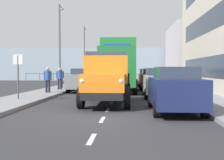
{
  "coord_description": "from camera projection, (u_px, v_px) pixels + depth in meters",
  "views": [
    {
      "loc": [
        -0.88,
        10.28,
        1.61
      ],
      "look_at": [
        0.28,
        -8.47,
        0.95
      ],
      "focal_mm": 45.82,
      "sensor_mm": 36.0,
      "label": 1
    }
  ],
  "objects": [
    {
      "name": "truck_vintage_orange",
      "position": [
        107.0,
        79.0,
        13.08
      ],
      "size": [
        2.17,
        5.64,
        2.43
      ],
      "color": "black",
      "rests_on": "ground_plane"
    },
    {
      "name": "pedestrian_in_dark_coat",
      "position": [
        48.0,
        78.0,
        18.54
      ],
      "size": [
        0.53,
        0.34,
        1.65
      ],
      "color": "black",
      "rests_on": "sidewalk_right"
    },
    {
      "name": "car_grey_oppositeside_0",
      "position": [
        84.0,
        80.0,
        21.43
      ],
      "size": [
        1.93,
        4.67,
        1.72
      ],
      "color": "slate",
      "rests_on": "ground_plane"
    },
    {
      "name": "car_silver_kerbside_1",
      "position": [
        159.0,
        82.0,
        16.73
      ],
      "size": [
        1.77,
        4.23,
        1.72
      ],
      "color": "#B7BABF",
      "rests_on": "ground_plane"
    },
    {
      "name": "lorry_cargo_green",
      "position": [
        119.0,
        64.0,
        21.49
      ],
      "size": [
        2.58,
        8.2,
        3.87
      ],
      "color": "#1E7033",
      "rests_on": "ground_plane"
    },
    {
      "name": "sidewalk_left",
      "position": [
        182.0,
        91.0,
        21.14
      ],
      "size": [
        2.51,
        38.73,
        0.15
      ],
      "primitive_type": "cube",
      "color": "gray",
      "rests_on": "ground_plane"
    },
    {
      "name": "road_centreline_markings",
      "position": [
        118.0,
        92.0,
        20.91
      ],
      "size": [
        0.12,
        34.87,
        0.01
      ],
      "color": "silver",
      "rests_on": "ground_plane"
    },
    {
      "name": "pedestrian_strolling",
      "position": [
        60.0,
        77.0,
        21.54
      ],
      "size": [
        0.53,
        0.34,
        1.63
      ],
      "color": "black",
      "rests_on": "sidewalk_right"
    },
    {
      "name": "lamp_post_promenade",
      "position": [
        60.0,
        39.0,
        23.74
      ],
      "size": [
        0.32,
        1.14,
        6.89
      ],
      "color": "#59595B",
      "rests_on": "sidewalk_right"
    },
    {
      "name": "sidewalk_right",
      "position": [
        55.0,
        90.0,
        21.73
      ],
      "size": [
        2.51,
        38.73,
        0.15
      ],
      "primitive_type": "cube",
      "color": "gray",
      "rests_on": "ground_plane"
    },
    {
      "name": "pedestrian_couple_b",
      "position": [
        61.0,
        76.0,
        25.42
      ],
      "size": [
        0.53,
        0.34,
        1.63
      ],
      "color": "#4C473D",
      "rests_on": "sidewalk_right"
    },
    {
      "name": "ground_plane",
      "position": [
        118.0,
        91.0,
        21.44
      ],
      "size": [
        80.0,
        80.0,
        0.0
      ],
      "primitive_type": "plane",
      "color": "#2D2D30"
    },
    {
      "name": "car_black_oppositeside_2",
      "position": [
        101.0,
        76.0,
        34.11
      ],
      "size": [
        1.96,
        4.49,
        1.72
      ],
      "color": "black",
      "rests_on": "ground_plane"
    },
    {
      "name": "car_maroon_oppositeside_1",
      "position": [
        95.0,
        77.0,
        28.16
      ],
      "size": [
        1.95,
        4.14,
        1.72
      ],
      "color": "maroon",
      "rests_on": "ground_plane"
    },
    {
      "name": "lamp_post_far",
      "position": [
        85.0,
        49.0,
        35.09
      ],
      "size": [
        0.32,
        1.14,
        6.82
      ],
      "color": "#59595B",
      "rests_on": "sidewalk_right"
    },
    {
      "name": "street_sign",
      "position": [
        18.0,
        69.0,
        14.45
      ],
      "size": [
        0.5,
        0.07,
        2.25
      ],
      "color": "#4C4C4C",
      "rests_on": "sidewalk_right"
    },
    {
      "name": "car_navy_kerbside_near",
      "position": [
        174.0,
        89.0,
        10.91
      ],
      "size": [
        1.78,
        4.43,
        1.72
      ],
      "color": "navy",
      "rests_on": "ground_plane"
    },
    {
      "name": "pedestrian_couple_a",
      "position": [
        61.0,
        76.0,
        23.91
      ],
      "size": [
        0.53,
        0.34,
        1.6
      ],
      "color": "#4C473D",
      "rests_on": "sidewalk_right"
    },
    {
      "name": "building_far_block",
      "position": [
        199.0,
        55.0,
        35.53
      ],
      "size": [
        6.95,
        10.65,
        7.08
      ],
      "color": "#B7B2B7",
      "rests_on": "ground_plane"
    },
    {
      "name": "car_red_kerbside_2",
      "position": [
        151.0,
        79.0,
        22.69
      ],
      "size": [
        1.75,
        3.83,
        1.72
      ],
      "color": "#B21E1E",
      "rests_on": "ground_plane"
    },
    {
      "name": "sea_horizon",
      "position": [
        124.0,
        64.0,
        43.66
      ],
      "size": [
        80.0,
        0.8,
        5.0
      ],
      "primitive_type": "cube",
      "color": "#8C9EAD",
      "rests_on": "ground_plane"
    },
    {
      "name": "seawall_railing",
      "position": [
        123.0,
        75.0,
        40.12
      ],
      "size": [
        28.08,
        0.08,
        1.2
      ],
      "color": "#4C5156",
      "rests_on": "ground_plane"
    },
    {
      "name": "car_white_kerbside_3",
      "position": [
        147.0,
        77.0,
        28.16
      ],
      "size": [
        1.81,
        4.02,
        1.72
      ],
      "color": "white",
      "rests_on": "ground_plane"
    }
  ]
}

